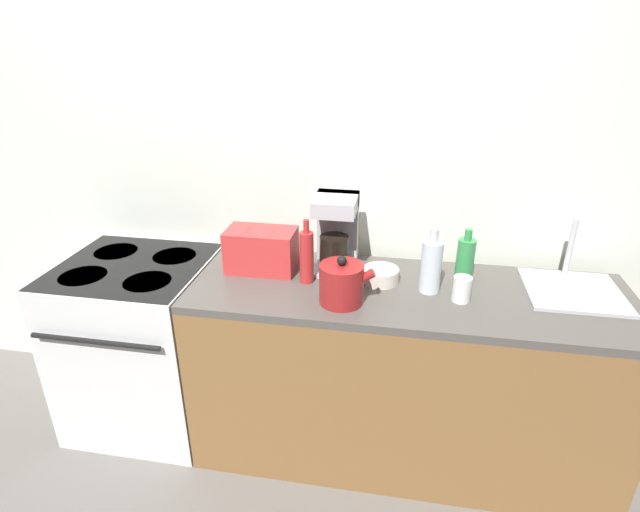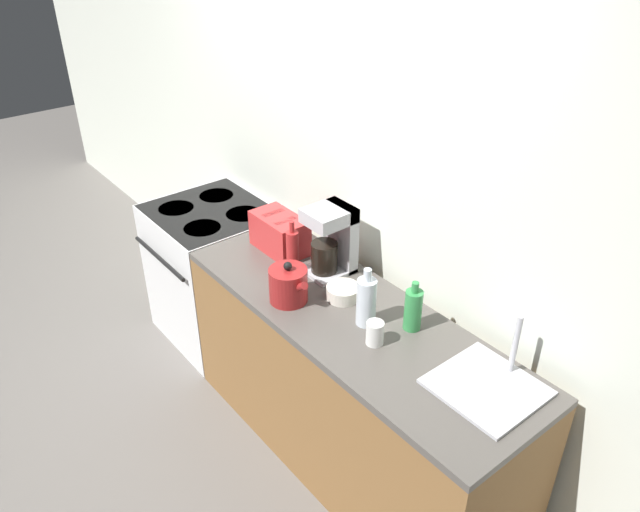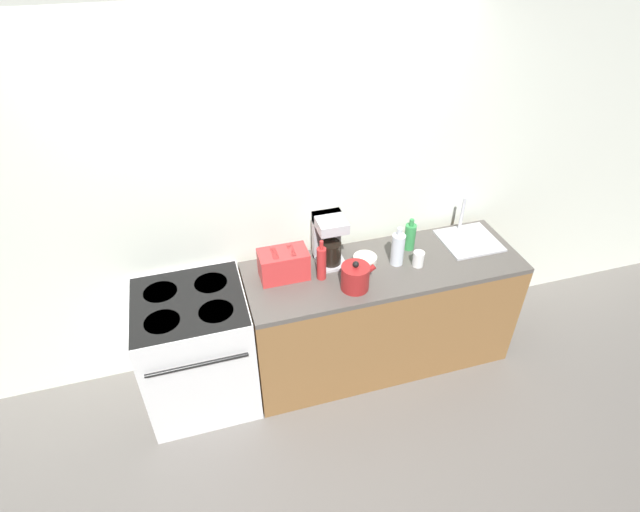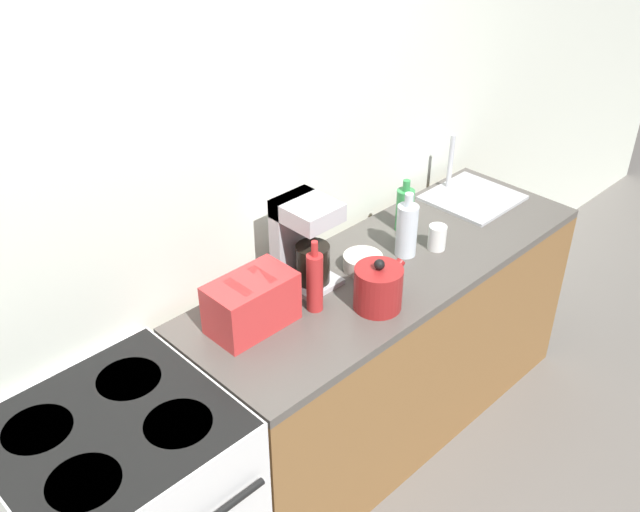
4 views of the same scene
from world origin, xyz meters
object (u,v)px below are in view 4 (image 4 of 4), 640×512
Objects in this scene: toaster at (252,303)px; bottle_green at (405,209)px; bottle_red at (315,281)px; cup_white at (437,237)px; coffee_maker at (303,239)px; kettle at (378,287)px; bottle_clear at (407,229)px; bowl at (363,262)px.

bottle_green is (0.91, 0.06, 0.00)m from toaster.
cup_white is at bearing -4.92° from bottle_red.
coffee_maker is at bearing 58.69° from bottle_red.
kettle is at bearing -149.62° from bottle_green.
bottle_red reaches higher than bottle_green.
bottle_clear is at bearing 0.76° from bottle_red.
cup_white is 0.36m from bowl.
coffee_maker is at bearing 152.19° from bowl.
cup_white is at bearing -9.03° from toaster.
kettle is 0.78× the size of bottle_red.
kettle is at bearing -124.73° from bowl.
coffee_maker reaches higher than cup_white.
coffee_maker is 0.29m from bowl.
coffee_maker is at bearing 14.42° from toaster.
toaster is 0.89× the size of coffee_maker.
bottle_green reaches higher than toaster.
coffee_maker is at bearing 177.30° from bottle_green.
bottle_clear is at bearing -5.81° from toaster.
bottle_green is 0.21m from cup_white.
bottle_green reaches higher than kettle.
bottle_clear is 2.64× the size of cup_white.
bowl is (0.32, 0.05, -0.09)m from bottle_red.
toaster is at bearing 174.19° from bottle_clear.
coffee_maker is 3.29× the size of cup_white.
toaster is 0.56m from bowl.
bottle_clear is (0.35, 0.16, 0.03)m from kettle.
toaster is 1.98× the size of bowl.
coffee_maker is at bearing 159.15° from bottle_clear.
bottle_clear is at bearing 153.51° from cup_white.
coffee_maker is (-0.07, 0.32, 0.10)m from kettle.
kettle is at bearing -30.48° from toaster.
toaster is at bearing 176.91° from bowl.
coffee_maker is 0.61m from cup_white.
toaster is 2.94× the size of cup_white.
kettle is at bearing -41.15° from bottle_red.
cup_white is (0.89, -0.14, -0.04)m from toaster.
coffee_maker is 1.48× the size of bottle_green.
bottle_clear is at bearing -138.34° from bottle_green.
kettle is at bearing -155.49° from bottle_clear.
bottle_red is at bearing -168.22° from bottle_green.
coffee_maker is 1.21× the size of bottle_red.
bottle_red is 0.66m from cup_white.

